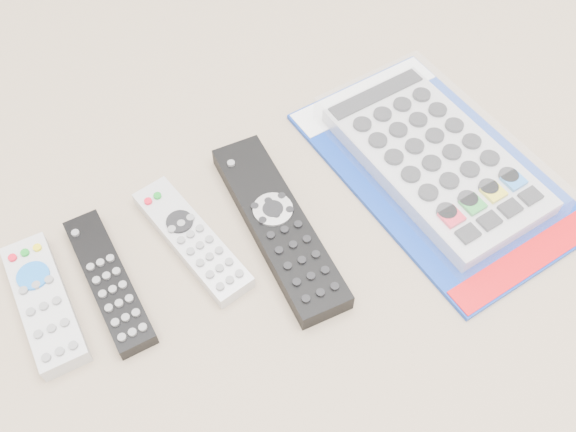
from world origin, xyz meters
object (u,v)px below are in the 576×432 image
remote_small_grey (44,303)px  remote_slim_black (109,281)px  remote_silver_dvd (192,239)px  remote_large_black (278,225)px  jumbo_remote_packaged (436,158)px

remote_small_grey → remote_slim_black: remote_small_grey is taller
remote_slim_black → remote_silver_dvd: bearing=2.9°
remote_silver_dvd → remote_large_black: bearing=-28.6°
remote_silver_dvd → jumbo_remote_packaged: 0.30m
remote_small_grey → jumbo_remote_packaged: (0.46, -0.06, 0.01)m
remote_small_grey → remote_slim_black: (0.07, -0.01, -0.00)m
remote_large_black → remote_silver_dvd: bearing=164.7°
remote_silver_dvd → remote_large_black: 0.10m
remote_small_grey → remote_slim_black: 0.07m
jumbo_remote_packaged → remote_slim_black: bearing=171.0°
remote_slim_black → remote_silver_dvd: 0.10m
remote_slim_black → remote_small_grey: bearing=173.9°
remote_large_black → remote_slim_black: bearing=175.8°
remote_small_grey → remote_silver_dvd: size_ratio=0.90×
remote_slim_black → remote_silver_dvd: (0.10, 0.00, 0.00)m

